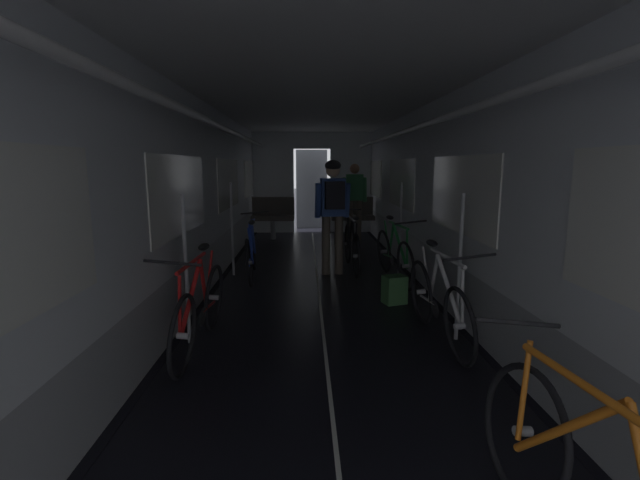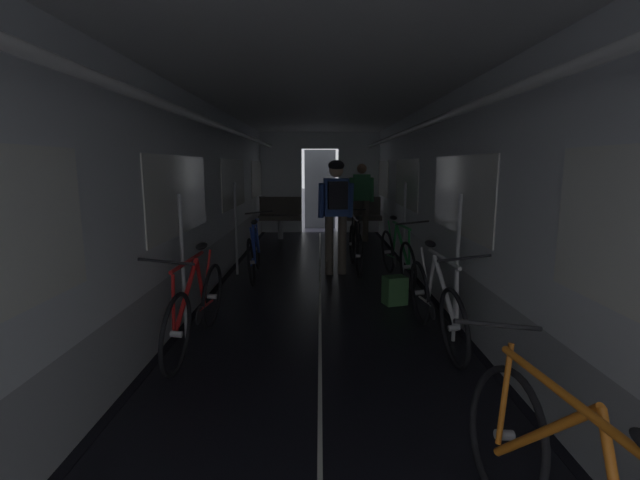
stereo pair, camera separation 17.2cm
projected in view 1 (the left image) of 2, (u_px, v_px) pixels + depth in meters
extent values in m
cube|color=black|center=(203.00, 304.00, 5.29)|extent=(0.08, 11.50, 0.01)
cube|color=black|center=(435.00, 302.00, 5.38)|extent=(0.08, 11.50, 0.01)
cube|color=beige|center=(320.00, 303.00, 5.33)|extent=(0.03, 11.27, 0.00)
cube|color=#9EA0A5|center=(193.00, 280.00, 5.23)|extent=(0.12, 11.50, 0.60)
cube|color=silver|center=(188.00, 177.00, 5.03)|extent=(0.12, 11.50, 1.85)
cube|color=white|center=(181.00, 195.00, 4.49)|extent=(0.02, 1.90, 0.80)
cube|color=white|center=(229.00, 184.00, 7.32)|extent=(0.02, 1.90, 0.80)
cube|color=white|center=(250.00, 179.00, 10.16)|extent=(0.02, 1.90, 0.80)
cube|color=yellow|center=(188.00, 193.00, 4.77)|extent=(0.01, 0.20, 0.28)
cylinder|color=white|center=(216.00, 125.00, 4.94)|extent=(0.07, 11.04, 0.07)
cylinder|color=#B7BABF|center=(186.00, 270.00, 4.04)|extent=(0.04, 0.04, 1.40)
cylinder|color=#B7BABF|center=(232.00, 230.00, 6.60)|extent=(0.04, 0.04, 1.40)
cube|color=#9EA0A5|center=(444.00, 278.00, 5.33)|extent=(0.12, 11.50, 0.60)
cube|color=silver|center=(449.00, 176.00, 5.13)|extent=(0.12, 11.50, 1.85)
cube|color=white|center=(460.00, 195.00, 4.59)|extent=(0.02, 1.90, 0.80)
cube|color=white|center=(401.00, 183.00, 7.42)|extent=(0.02, 1.90, 0.80)
cube|color=white|center=(374.00, 178.00, 10.25)|extent=(0.02, 1.90, 0.80)
cube|color=yellow|center=(452.00, 193.00, 4.83)|extent=(0.01, 0.20, 0.28)
cylinder|color=white|center=(422.00, 125.00, 5.02)|extent=(0.07, 11.04, 0.07)
cylinder|color=#B7BABF|center=(459.00, 268.00, 4.12)|extent=(0.04, 0.04, 1.40)
cylinder|color=#B7BABF|center=(400.00, 229.00, 6.69)|extent=(0.04, 0.04, 1.40)
cube|color=silver|center=(273.00, 183.00, 10.82)|extent=(1.00, 0.12, 2.45)
cube|color=silver|center=(350.00, 183.00, 10.88)|extent=(1.00, 0.12, 2.45)
cube|color=silver|center=(312.00, 140.00, 10.68)|extent=(0.90, 0.12, 0.40)
cube|color=#4C4F54|center=(312.00, 189.00, 11.58)|extent=(0.81, 0.04, 2.05)
cube|color=silver|center=(320.00, 87.00, 4.91)|extent=(3.14, 11.62, 0.12)
cylinder|color=gray|center=(273.00, 230.00, 9.95)|extent=(0.12, 0.12, 0.44)
cube|color=#47423D|center=(273.00, 218.00, 9.90)|extent=(0.96, 0.44, 0.10)
cube|color=#47423D|center=(273.00, 206.00, 10.05)|extent=(0.96, 0.08, 0.40)
torus|color=gray|center=(254.00, 197.00, 10.03)|extent=(0.14, 0.14, 0.02)
cylinder|color=gray|center=(352.00, 229.00, 10.01)|extent=(0.12, 0.12, 0.44)
cube|color=#47423D|center=(353.00, 217.00, 9.96)|extent=(0.96, 0.44, 0.10)
cube|color=#47423D|center=(352.00, 206.00, 10.11)|extent=(0.96, 0.08, 0.40)
torus|color=gray|center=(333.00, 197.00, 10.09)|extent=(0.14, 0.14, 0.02)
torus|color=black|center=(421.00, 292.00, 4.65)|extent=(0.14, 0.67, 0.67)
cylinder|color=#B2B2B7|center=(421.00, 292.00, 4.65)|extent=(0.10, 0.05, 0.06)
torus|color=black|center=(459.00, 326.00, 3.65)|extent=(0.14, 0.67, 0.67)
cylinder|color=#B2B2B7|center=(459.00, 326.00, 3.65)|extent=(0.10, 0.05, 0.06)
cylinder|color=silver|center=(449.00, 290.00, 3.93)|extent=(0.12, 0.54, 0.56)
cylinder|color=silver|center=(433.00, 278.00, 4.33)|extent=(0.07, 0.35, 0.55)
cylinder|color=silver|center=(447.00, 258.00, 4.04)|extent=(0.08, 0.82, 0.04)
cylinder|color=silver|center=(426.00, 271.00, 4.55)|extent=(0.08, 0.16, 0.49)
cylinder|color=silver|center=(428.00, 300.00, 4.44)|extent=(0.05, 0.45, 0.07)
cylinder|color=silver|center=(462.00, 297.00, 3.64)|extent=(0.07, 0.09, 0.49)
cylinder|color=black|center=(435.00, 309.00, 4.22)|extent=(0.04, 0.17, 0.17)
ellipsoid|color=black|center=(432.00, 243.00, 4.45)|extent=(0.11, 0.24, 0.07)
cylinder|color=black|center=(470.00, 257.00, 3.57)|extent=(0.44, 0.05, 0.07)
torus|color=black|center=(384.00, 251.00, 6.83)|extent=(0.16, 0.68, 0.67)
cylinder|color=#B2B2B7|center=(384.00, 251.00, 6.83)|extent=(0.10, 0.06, 0.06)
torus|color=black|center=(406.00, 266.00, 5.83)|extent=(0.16, 0.68, 0.67)
cylinder|color=#B2B2B7|center=(406.00, 266.00, 5.83)|extent=(0.10, 0.06, 0.06)
cylinder|color=#1E8438|center=(400.00, 246.00, 6.10)|extent=(0.14, 0.54, 0.56)
cylinder|color=#1E8438|center=(391.00, 241.00, 6.50)|extent=(0.05, 0.35, 0.55)
cylinder|color=#1E8438|center=(399.00, 225.00, 6.21)|extent=(0.13, 0.82, 0.04)
cylinder|color=#1E8438|center=(387.00, 237.00, 6.72)|extent=(0.08, 0.16, 0.49)
cylinder|color=#1E8438|center=(388.00, 256.00, 6.61)|extent=(0.07, 0.45, 0.07)
cylinder|color=#1E8438|center=(407.00, 248.00, 5.82)|extent=(0.06, 0.09, 0.49)
cylinder|color=black|center=(392.00, 260.00, 6.39)|extent=(0.04, 0.17, 0.17)
ellipsoid|color=black|center=(390.00, 217.00, 6.62)|extent=(0.12, 0.25, 0.07)
cylinder|color=black|center=(410.00, 222.00, 5.75)|extent=(0.44, 0.07, 0.06)
torus|color=black|center=(523.00, 431.00, 2.21)|extent=(0.20, 0.68, 0.67)
cylinder|color=#B2B2B7|center=(523.00, 431.00, 2.21)|extent=(0.10, 0.06, 0.06)
cylinder|color=orange|center=(565.00, 429.00, 1.87)|extent=(0.17, 0.53, 0.56)
cylinder|color=orange|center=(591.00, 390.00, 1.67)|extent=(0.13, 0.82, 0.04)
cylinder|color=orange|center=(524.00, 390.00, 2.14)|extent=(0.09, 0.10, 0.49)
cylinder|color=black|center=(518.00, 323.00, 2.09)|extent=(0.44, 0.08, 0.08)
torus|color=black|center=(249.00, 263.00, 6.02)|extent=(0.14, 0.67, 0.67)
cylinder|color=#B2B2B7|center=(249.00, 263.00, 6.02)|extent=(0.10, 0.06, 0.06)
torus|color=black|center=(252.00, 249.00, 7.02)|extent=(0.14, 0.67, 0.67)
cylinder|color=#B2B2B7|center=(252.00, 249.00, 7.02)|extent=(0.10, 0.06, 0.06)
cylinder|color=#2342B7|center=(252.00, 239.00, 6.68)|extent=(0.05, 0.54, 0.56)
cylinder|color=#2342B7|center=(251.00, 243.00, 6.28)|extent=(0.10, 0.34, 0.55)
cylinder|color=#2342B7|center=(253.00, 223.00, 6.48)|extent=(0.09, 0.82, 0.04)
cylinder|color=#2342B7|center=(250.00, 245.00, 6.05)|extent=(0.06, 0.17, 0.49)
cylinder|color=#2342B7|center=(250.00, 261.00, 6.25)|extent=(0.06, 0.45, 0.07)
cylinder|color=#2342B7|center=(253.00, 234.00, 6.95)|extent=(0.07, 0.09, 0.49)
cylinder|color=black|center=(250.00, 259.00, 6.47)|extent=(0.04, 0.17, 0.17)
ellipsoid|color=black|center=(252.00, 222.00, 6.05)|extent=(0.11, 0.25, 0.07)
cylinder|color=black|center=(255.00, 213.00, 6.92)|extent=(0.44, 0.05, 0.06)
torus|color=black|center=(214.00, 297.00, 4.45)|extent=(0.12, 0.67, 0.67)
cylinder|color=#B2B2B7|center=(214.00, 297.00, 4.45)|extent=(0.10, 0.05, 0.06)
torus|color=black|center=(183.00, 336.00, 3.44)|extent=(0.12, 0.67, 0.67)
cylinder|color=#B2B2B7|center=(183.00, 336.00, 3.44)|extent=(0.10, 0.05, 0.06)
cylinder|color=red|center=(191.00, 297.00, 3.72)|extent=(0.10, 0.54, 0.56)
cylinder|color=red|center=(203.00, 284.00, 4.12)|extent=(0.07, 0.34, 0.55)
cylinder|color=red|center=(192.00, 263.00, 3.83)|extent=(0.07, 0.82, 0.04)
cylinder|color=red|center=(209.00, 276.00, 4.34)|extent=(0.07, 0.16, 0.49)
cylinder|color=red|center=(209.00, 307.00, 4.23)|extent=(0.04, 0.45, 0.07)
cylinder|color=red|center=(180.00, 305.00, 3.43)|extent=(0.07, 0.09, 0.49)
cylinder|color=black|center=(203.00, 317.00, 4.01)|extent=(0.03, 0.17, 0.17)
ellipsoid|color=black|center=(204.00, 247.00, 4.24)|extent=(0.10, 0.24, 0.07)
cylinder|color=black|center=(173.00, 263.00, 3.36)|extent=(0.44, 0.04, 0.06)
cylinder|color=brown|center=(326.00, 245.00, 6.70)|extent=(0.13, 0.13, 0.90)
cylinder|color=brown|center=(339.00, 245.00, 6.73)|extent=(0.13, 0.13, 0.90)
cube|color=#2D4C99|center=(333.00, 197.00, 6.59)|extent=(0.38, 0.25, 0.56)
cylinder|color=#2D4C99|center=(318.00, 201.00, 6.59)|extent=(0.11, 0.20, 0.53)
cylinder|color=#2D4C99|center=(347.00, 200.00, 6.65)|extent=(0.11, 0.20, 0.53)
sphere|color=beige|center=(333.00, 170.00, 6.53)|extent=(0.21, 0.21, 0.21)
ellipsoid|color=black|center=(333.00, 165.00, 6.51)|extent=(0.27, 0.30, 0.16)
cube|color=black|center=(335.00, 195.00, 6.42)|extent=(0.29, 0.19, 0.40)
torus|color=black|center=(356.00, 256.00, 6.49)|extent=(0.06, 0.67, 0.67)
cylinder|color=#B2B2B7|center=(356.00, 256.00, 6.49)|extent=(0.09, 0.05, 0.05)
torus|color=black|center=(348.00, 244.00, 7.49)|extent=(0.06, 0.67, 0.67)
cylinder|color=#B2B2B7|center=(348.00, 244.00, 7.49)|extent=(0.09, 0.05, 0.05)
cylinder|color=black|center=(350.00, 234.00, 7.15)|extent=(0.05, 0.54, 0.56)
cylinder|color=black|center=(354.00, 238.00, 6.74)|extent=(0.05, 0.34, 0.55)
cylinder|color=black|center=(352.00, 219.00, 6.95)|extent=(0.06, 0.82, 0.03)
cylinder|color=black|center=(356.00, 239.00, 6.52)|extent=(0.03, 0.16, 0.49)
cylinder|color=black|center=(354.00, 254.00, 6.72)|extent=(0.04, 0.45, 0.07)
cylinder|color=black|center=(348.00, 230.00, 7.42)|extent=(0.03, 0.09, 0.49)
cylinder|color=black|center=(352.00, 253.00, 6.94)|extent=(0.02, 0.17, 0.17)
ellipsoid|color=black|center=(356.00, 218.00, 6.52)|extent=(0.10, 0.24, 0.06)
cylinder|color=black|center=(348.00, 209.00, 7.39)|extent=(0.44, 0.04, 0.03)
cylinder|color=brown|center=(359.00, 221.00, 9.68)|extent=(0.13, 0.13, 0.90)
cylinder|color=brown|center=(350.00, 221.00, 9.67)|extent=(0.13, 0.13, 0.90)
cube|color=#337F47|center=(354.00, 187.00, 9.55)|extent=(0.36, 0.22, 0.56)
cylinder|color=#337F47|center=(365.00, 190.00, 9.55)|extent=(0.09, 0.20, 0.53)
cylinder|color=#337F47|center=(344.00, 190.00, 9.53)|extent=(0.09, 0.20, 0.53)
sphere|color=#9E7051|center=(355.00, 169.00, 9.48)|extent=(0.21, 0.21, 0.21)
cube|color=#3D703D|center=(394.00, 290.00, 5.32)|extent=(0.31, 0.27, 0.34)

